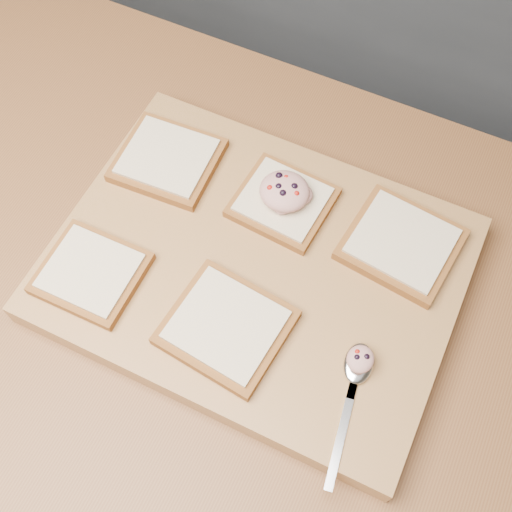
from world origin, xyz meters
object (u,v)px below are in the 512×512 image
Objects in this scene: tuna_salad_dollop at (285,191)px; spoon at (356,373)px; bread_far_center at (283,202)px; cutting_board at (256,269)px.

spoon is (0.16, -0.16, -0.03)m from tuna_salad_dollop.
spoon is (0.16, -0.16, -0.00)m from bread_far_center.
cutting_board is at bearing -86.93° from bread_far_center.
spoon is at bearing -45.40° from bread_far_center.
bread_far_center is at bearing 93.07° from cutting_board.
bread_far_center reaches higher than spoon.
tuna_salad_dollop reaches higher than spoon.
cutting_board is 7.66× the size of tuna_salad_dollop.
tuna_salad_dollop reaches higher than cutting_board.
cutting_board is 0.10m from tuna_salad_dollop.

